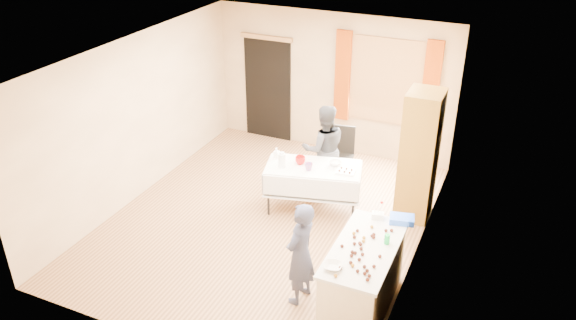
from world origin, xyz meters
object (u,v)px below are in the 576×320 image
at_px(counter, 363,278).
at_px(girl, 300,254).
at_px(cabinet, 419,156).
at_px(woman, 324,149).
at_px(party_table, 313,184).
at_px(chair, 341,165).

bearing_deg(counter, girl, -169.06).
distance_m(cabinet, counter, 2.42).
height_order(girl, woman, woman).
bearing_deg(cabinet, counter, -92.44).
height_order(party_table, girl, girl).
xyz_separation_m(party_table, woman, (-0.07, 0.63, 0.30)).
bearing_deg(party_table, counter, -67.80).
height_order(cabinet, counter, cabinet).
height_order(cabinet, woman, cabinet).
xyz_separation_m(cabinet, counter, (-0.10, -2.35, -0.56)).
distance_m(cabinet, party_table, 1.66).
relative_size(counter, girl, 1.08).
bearing_deg(woman, girl, 73.23).
relative_size(cabinet, party_table, 1.26).
xyz_separation_m(cabinet, party_table, (-1.48, -0.48, -0.56)).
relative_size(cabinet, counter, 1.37).
bearing_deg(party_table, chair, 70.77).
distance_m(girl, woman, 2.74).
relative_size(cabinet, chair, 2.13).
bearing_deg(girl, counter, 110.16).
xyz_separation_m(cabinet, girl, (-0.85, -2.50, -0.33)).
height_order(cabinet, girl, cabinet).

